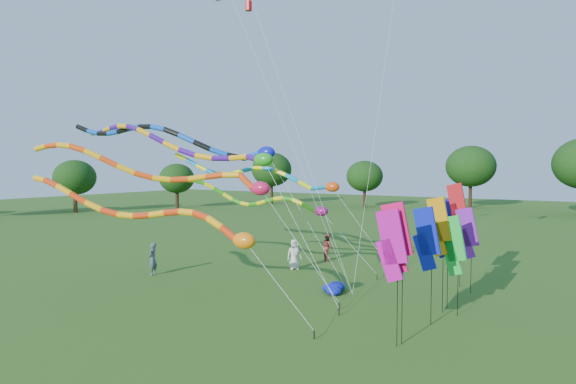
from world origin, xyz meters
The scene contains 20 objects.
ground centered at (0.00, 0.00, 0.00)m, with size 160.00×160.00×0.00m, color #265315.
tree_ring centered at (1.93, -0.77, 5.45)m, with size 119.43×117.49×9.67m.
tube_kite_red centered at (-3.97, -1.34, 3.94)m, with size 14.52×1.63×6.13m.
tube_kite_orange centered at (-5.38, 0.69, 5.77)m, with size 15.31×3.82×7.81m.
tube_kite_purple centered at (-6.72, 2.74, 7.14)m, with size 18.26×2.42×9.16m.
tube_kite_blue centered at (-7.53, 3.97, 7.40)m, with size 16.82×2.57×9.15m.
tube_kite_cyan centered at (-4.08, 7.08, 5.46)m, with size 13.37×2.14×7.30m.
tube_kite_green centered at (-3.78, 6.89, 4.05)m, with size 10.84×2.94×5.80m.
banner_pole_violet centered at (6.52, 8.11, 2.83)m, with size 1.16×0.24×4.09m.
banner_pole_orange centered at (6.13, 4.39, 3.52)m, with size 1.14×0.41×4.78m.
banner_pole_blue_a centered at (6.17, 4.90, 3.38)m, with size 1.10×0.51×4.65m.
banner_pole_red centered at (5.81, 9.18, 3.94)m, with size 1.14×0.37×5.21m.
banner_pole_magenta_b centered at (5.77, -0.28, 3.36)m, with size 1.16×0.16×4.63m.
banner_pole_blue_b centered at (6.14, 2.57, 3.25)m, with size 1.15×0.32×4.51m.
banner_pole_magenta_a centered at (5.83, 0.03, 3.57)m, with size 1.16×0.13×4.83m.
banner_pole_green centered at (6.76, 4.26, 2.81)m, with size 1.13×0.44×4.07m.
blue_nylon_heap centered at (1.17, 4.82, 0.21)m, with size 1.29×1.06×0.46m.
person_a centered at (-3.12, 8.33, 0.88)m, with size 0.86×0.56×1.75m, color silver.
person_b centered at (-9.04, 2.95, 0.90)m, with size 0.65×0.43×1.79m, color #465162.
person_c centered at (-2.61, 11.65, 0.87)m, with size 0.84×0.66×1.73m, color brown.
Camera 1 is at (11.15, -15.59, 5.98)m, focal length 30.00 mm.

